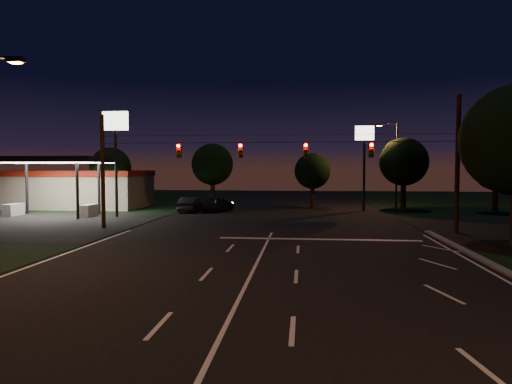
# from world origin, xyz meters

# --- Properties ---
(ground) EXTENTS (140.00, 140.00, 0.00)m
(ground) POSITION_xyz_m (0.00, 0.00, 0.00)
(ground) COLOR black
(ground) RESTS_ON ground
(cross_street_left) EXTENTS (20.00, 16.00, 0.02)m
(cross_street_left) POSITION_xyz_m (-20.00, 16.00, 0.00)
(cross_street_left) COLOR black
(cross_street_left) RESTS_ON ground
(center_line) EXTENTS (0.14, 40.00, 0.01)m
(center_line) POSITION_xyz_m (0.00, -6.00, 0.01)
(center_line) COLOR silver
(center_line) RESTS_ON ground
(stop_bar) EXTENTS (12.00, 0.50, 0.01)m
(stop_bar) POSITION_xyz_m (3.00, 11.50, 0.01)
(stop_bar) COLOR silver
(stop_bar) RESTS_ON ground
(utility_pole_right) EXTENTS (0.30, 0.30, 9.00)m
(utility_pole_right) POSITION_xyz_m (12.00, 15.00, 0.00)
(utility_pole_right) COLOR black
(utility_pole_right) RESTS_ON ground
(utility_pole_left) EXTENTS (0.28, 0.28, 8.00)m
(utility_pole_left) POSITION_xyz_m (-12.00, 15.00, 0.00)
(utility_pole_left) COLOR black
(utility_pole_left) RESTS_ON ground
(signal_span) EXTENTS (24.00, 0.40, 1.56)m
(signal_span) POSITION_xyz_m (-0.00, 14.96, 5.50)
(signal_span) COLOR black
(signal_span) RESTS_ON ground
(gas_station) EXTENTS (14.20, 16.10, 5.25)m
(gas_station) POSITION_xyz_m (-21.86, 30.39, 2.38)
(gas_station) COLOR gray
(gas_station) RESTS_ON ground
(pole_sign_left_near) EXTENTS (2.20, 0.30, 9.10)m
(pole_sign_left_near) POSITION_xyz_m (-14.00, 22.00, 6.98)
(pole_sign_left_near) COLOR black
(pole_sign_left_near) RESTS_ON ground
(pole_sign_right) EXTENTS (1.80, 0.30, 8.40)m
(pole_sign_right) POSITION_xyz_m (8.00, 30.00, 6.24)
(pole_sign_right) COLOR black
(pole_sign_right) RESTS_ON ground
(street_light_right_far) EXTENTS (2.20, 0.35, 9.00)m
(street_light_right_far) POSITION_xyz_m (11.24, 32.00, 5.24)
(street_light_right_far) COLOR black
(street_light_right_far) RESTS_ON ground
(tree_far_a) EXTENTS (4.20, 4.20, 6.42)m
(tree_far_a) POSITION_xyz_m (-17.98, 30.12, 4.26)
(tree_far_a) COLOR black
(tree_far_a) RESTS_ON ground
(tree_far_b) EXTENTS (4.60, 4.60, 6.98)m
(tree_far_b) POSITION_xyz_m (-7.98, 34.13, 4.61)
(tree_far_b) COLOR black
(tree_far_b) RESTS_ON ground
(tree_far_c) EXTENTS (3.80, 3.80, 5.86)m
(tree_far_c) POSITION_xyz_m (3.02, 33.10, 3.90)
(tree_far_c) COLOR black
(tree_far_c) RESTS_ON ground
(tree_far_d) EXTENTS (4.80, 4.80, 7.30)m
(tree_far_d) POSITION_xyz_m (12.02, 31.13, 4.83)
(tree_far_d) COLOR black
(tree_far_d) RESTS_ON ground
(tree_far_e) EXTENTS (4.00, 4.00, 6.18)m
(tree_far_e) POSITION_xyz_m (20.02, 29.11, 4.11)
(tree_far_e) COLOR black
(tree_far_e) RESTS_ON ground
(car_oncoming_a) EXTENTS (3.05, 4.69, 1.49)m
(car_oncoming_a) POSITION_xyz_m (-6.33, 28.18, 0.74)
(car_oncoming_a) COLOR black
(car_oncoming_a) RESTS_ON ground
(car_oncoming_b) EXTENTS (1.75, 4.51, 1.46)m
(car_oncoming_b) POSITION_xyz_m (-8.90, 27.43, 0.73)
(car_oncoming_b) COLOR black
(car_oncoming_b) RESTS_ON ground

